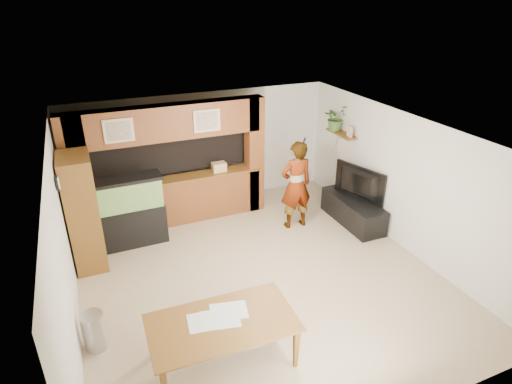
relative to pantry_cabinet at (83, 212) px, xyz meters
name	(u,v)px	position (x,y,z in m)	size (l,w,h in m)	color
floor	(258,274)	(2.70, -1.55, -1.06)	(6.50, 6.50, 0.00)	tan
ceiling	(259,135)	(2.70, -1.55, 1.54)	(6.50, 6.50, 0.00)	white
wall_back	(202,149)	(2.70, 1.70, 0.24)	(6.00, 6.00, 0.00)	beige
wall_left	(63,249)	(-0.30, -1.55, 0.24)	(6.50, 6.50, 0.00)	beige
wall_right	(403,182)	(5.70, -1.55, 0.24)	(6.50, 6.50, 0.00)	beige
partition	(167,164)	(1.75, 1.09, 0.25)	(4.20, 0.99, 2.60)	brown
wall_clock	(57,183)	(-0.27, -0.55, 0.84)	(0.05, 0.25, 0.25)	black
wall_shelf	(341,134)	(5.55, 0.40, 0.64)	(0.25, 0.90, 0.04)	brown
pantry_cabinet	(83,212)	(0.00, 0.00, 0.00)	(0.53, 0.87, 2.12)	brown
trash_can	(94,331)	(-0.09, -2.22, -0.77)	(0.32, 0.32, 0.58)	#B2B2B7
aquarium	(131,212)	(0.84, 0.40, -0.37)	(1.28, 0.48, 1.42)	black
tv_stand	(353,211)	(5.35, -0.58, -0.79)	(0.60, 1.65, 0.55)	black
television	(356,184)	(5.35, -0.58, -0.15)	(1.24, 0.16, 0.72)	black
photo_frame	(350,132)	(5.55, 0.09, 0.77)	(0.03, 0.17, 0.22)	tan
potted_plant	(336,118)	(5.52, 0.63, 0.95)	(0.52, 0.45, 0.58)	#386127
person	(296,185)	(4.11, -0.23, -0.11)	(0.69, 0.46, 1.90)	tan
microphone	(304,141)	(4.16, -0.39, 0.89)	(0.04, 0.04, 0.16)	black
dining_table	(224,344)	(1.49, -3.20, -0.72)	(1.93, 1.08, 0.68)	brown
newspaper_a	(220,319)	(1.48, -3.10, -0.38)	(0.52, 0.38, 0.01)	silver
newspaper_b	(207,321)	(1.32, -3.07, -0.38)	(0.51, 0.37, 0.01)	silver
newspaper_c	(229,311)	(1.64, -3.00, -0.38)	(0.50, 0.36, 0.01)	silver
counter_box	(219,167)	(2.82, 0.90, 0.08)	(0.30, 0.20, 0.20)	tan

